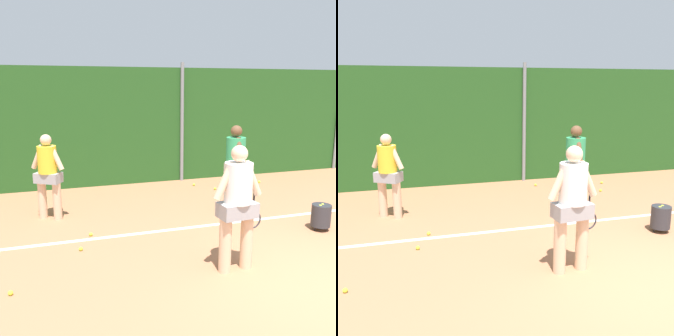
{
  "view_description": "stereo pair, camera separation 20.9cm",
  "coord_description": "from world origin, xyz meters",
  "views": [
    {
      "loc": [
        -3.63,
        -3.75,
        2.69
      ],
      "look_at": [
        -1.55,
        2.79,
        1.21
      ],
      "focal_mm": 40.55,
      "sensor_mm": 36.0,
      "label": 1
    },
    {
      "loc": [
        -3.43,
        -3.81,
        2.69
      ],
      "look_at": [
        -1.55,
        2.79,
        1.21
      ],
      "focal_mm": 40.55,
      "sensor_mm": 36.0,
      "label": 2
    }
  ],
  "objects": [
    {
      "name": "ground_plane",
      "position": [
        0.0,
        1.93,
        0.0
      ],
      "size": [
        28.74,
        28.74,
        0.0
      ],
      "primitive_type": "plane",
      "color": "#B2704C"
    },
    {
      "name": "hedge_fence_backdrop",
      "position": [
        0.0,
        6.54,
        1.6
      ],
      "size": [
        18.68,
        0.25,
        3.19
      ],
      "primitive_type": "cube",
      "color": "#23511E",
      "rests_on": "ground_plane"
    },
    {
      "name": "fence_post_center",
      "position": [
        0.0,
        6.37,
        1.66
      ],
      "size": [
        0.1,
        0.1,
        3.33
      ],
      "primitive_type": "cylinder",
      "color": "gray",
      "rests_on": "ground_plane"
    },
    {
      "name": "court_baseline_paint",
      "position": [
        0.0,
        2.74,
        0.0
      ],
      "size": [
        13.65,
        0.1,
        0.01
      ],
      "primitive_type": "cube",
      "color": "white",
      "rests_on": "ground_plane"
    },
    {
      "name": "player_foreground_near",
      "position": [
        -1.08,
        0.94,
        1.06
      ],
      "size": [
        0.85,
        0.4,
        1.88
      ],
      "rotation": [
        0.0,
        0.0,
        0.08
      ],
      "color": "beige",
      "rests_on": "ground_plane"
    },
    {
      "name": "player_midcourt",
      "position": [
        0.11,
        3.32,
        1.07
      ],
      "size": [
        0.41,
        0.79,
        1.9
      ],
      "rotation": [
        0.0,
        0.0,
        1.42
      ],
      "color": "brown",
      "rests_on": "ground_plane"
    },
    {
      "name": "player_backcourt_far",
      "position": [
        -3.69,
        4.12,
        0.99
      ],
      "size": [
        0.64,
        0.53,
        1.76
      ],
      "rotation": [
        0.0,
        0.0,
        2.57
      ],
      "color": "beige",
      "rests_on": "ground_plane"
    },
    {
      "name": "ball_hopper",
      "position": [
        1.21,
        1.89,
        0.29
      ],
      "size": [
        0.36,
        0.36,
        0.51
      ],
      "color": "#2D2D33",
      "rests_on": "ground_plane"
    },
    {
      "name": "tennis_ball_0",
      "position": [
        -3.24,
        2.31,
        0.03
      ],
      "size": [
        0.07,
        0.07,
        0.07
      ],
      "primitive_type": "sphere",
      "color": "#CCDB33",
      "rests_on": "ground_plane"
    },
    {
      "name": "tennis_ball_1",
      "position": [
        0.11,
        5.66,
        0.03
      ],
      "size": [
        0.07,
        0.07,
        0.07
      ],
      "primitive_type": "sphere",
      "color": "#CCDB33",
      "rests_on": "ground_plane"
    },
    {
      "name": "tennis_ball_4",
      "position": [
        -3.01,
        2.9,
        0.03
      ],
      "size": [
        0.07,
        0.07,
        0.07
      ],
      "primitive_type": "sphere",
      "color": "#CCDB33",
      "rests_on": "ground_plane"
    },
    {
      "name": "tennis_ball_5",
      "position": [
        0.48,
        4.66,
        0.03
      ],
      "size": [
        0.07,
        0.07,
        0.07
      ],
      "primitive_type": "sphere",
      "color": "#CCDB33",
      "rests_on": "ground_plane"
    },
    {
      "name": "tennis_ball_7",
      "position": [
        -4.24,
        1.18,
        0.03
      ],
      "size": [
        0.07,
        0.07,
        0.07
      ],
      "primitive_type": "sphere",
      "color": "#CCDB33",
      "rests_on": "ground_plane"
    },
    {
      "name": "tennis_ball_8",
      "position": [
        1.55,
        4.68,
        0.03
      ],
      "size": [
        0.07,
        0.07,
        0.07
      ],
      "primitive_type": "sphere",
      "color": "#CCDB33",
      "rests_on": "ground_plane"
    },
    {
      "name": "tennis_ball_9",
      "position": [
        1.99,
        5.4,
        0.03
      ],
      "size": [
        0.07,
        0.07,
        0.07
      ],
      "primitive_type": "sphere",
      "color": "#CCDB33",
      "rests_on": "ground_plane"
    },
    {
      "name": "tennis_ball_10",
      "position": [
        0.49,
        5.11,
        0.03
      ],
      "size": [
        0.07,
        0.07,
        0.07
      ],
      "primitive_type": "sphere",
      "color": "#CCDB33",
      "rests_on": "ground_plane"
    }
  ]
}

